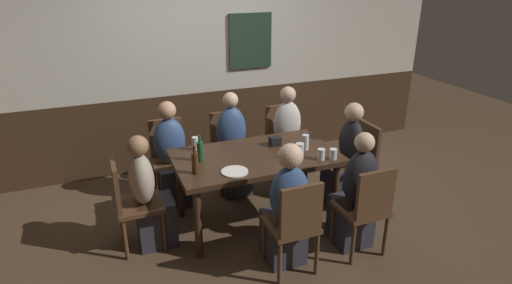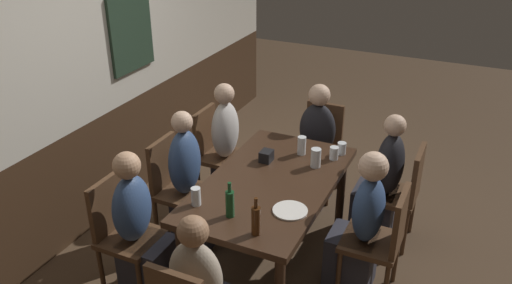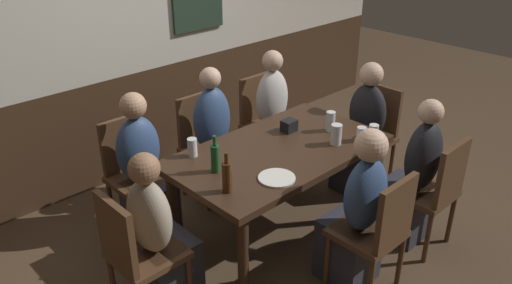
% 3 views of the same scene
% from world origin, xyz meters
% --- Properties ---
extents(ground_plane, '(12.00, 12.00, 0.00)m').
position_xyz_m(ground_plane, '(0.00, 0.00, 0.00)').
color(ground_plane, '#4C3826').
extents(wall_back, '(6.40, 0.13, 2.60)m').
position_xyz_m(wall_back, '(0.00, 1.65, 1.30)').
color(wall_back, '#3D2819').
rests_on(wall_back, ground_plane).
extents(dining_table, '(1.57, 0.90, 0.74)m').
position_xyz_m(dining_table, '(0.00, 0.00, 0.66)').
color(dining_table, '#382316').
rests_on(dining_table, ground_plane).
extents(chair_right_far, '(0.40, 0.40, 0.88)m').
position_xyz_m(chair_right_far, '(0.69, 0.86, 0.50)').
color(chair_right_far, '#513521').
rests_on(chair_right_far, ground_plane).
extents(chair_right_near, '(0.40, 0.40, 0.88)m').
position_xyz_m(chair_right_near, '(0.69, -0.86, 0.50)').
color(chair_right_near, '#513521').
rests_on(chair_right_near, ground_plane).
extents(chair_left_far, '(0.40, 0.40, 0.88)m').
position_xyz_m(chair_left_far, '(-0.69, 0.86, 0.50)').
color(chair_left_far, '#513521').
rests_on(chair_left_far, ground_plane).
extents(chair_head_east, '(0.40, 0.40, 0.88)m').
position_xyz_m(chair_head_east, '(1.20, 0.00, 0.50)').
color(chair_head_east, '#513521').
rests_on(chair_head_east, ground_plane).
extents(chair_mid_near, '(0.40, 0.40, 0.88)m').
position_xyz_m(chair_mid_near, '(0.00, -0.86, 0.50)').
color(chair_mid_near, '#513521').
rests_on(chair_mid_near, ground_plane).
extents(chair_mid_far, '(0.40, 0.40, 0.88)m').
position_xyz_m(chair_mid_far, '(0.00, 0.86, 0.50)').
color(chair_mid_far, '#513521').
rests_on(chair_mid_far, ground_plane).
extents(person_right_far, '(0.34, 0.37, 1.16)m').
position_xyz_m(person_right_far, '(0.69, 0.70, 0.49)').
color(person_right_far, '#2D2D38').
rests_on(person_right_far, ground_plane).
extents(person_right_near, '(0.34, 0.37, 1.14)m').
position_xyz_m(person_right_near, '(0.69, -0.70, 0.48)').
color(person_right_near, '#2D2D38').
rests_on(person_right_near, ground_plane).
extents(person_left_far, '(0.34, 0.37, 1.14)m').
position_xyz_m(person_left_far, '(-0.69, 0.70, 0.48)').
color(person_left_far, '#2D2D38').
rests_on(person_left_far, ground_plane).
extents(person_head_east, '(0.37, 0.34, 1.14)m').
position_xyz_m(person_head_east, '(1.04, 0.00, 0.48)').
color(person_head_east, '#2D2D38').
rests_on(person_head_east, ground_plane).
extents(person_mid_near, '(0.34, 0.37, 1.14)m').
position_xyz_m(person_mid_near, '(0.00, -0.70, 0.48)').
color(person_mid_near, '#2D2D38').
rests_on(person_mid_near, ground_plane).
extents(person_mid_far, '(0.34, 0.37, 1.17)m').
position_xyz_m(person_mid_far, '(-0.00, 0.70, 0.49)').
color(person_mid_far, '#2D2D38').
rests_on(person_mid_far, ground_plane).
extents(tumbler_water, '(0.08, 0.08, 0.15)m').
position_xyz_m(tumbler_water, '(0.35, -0.23, 0.81)').
color(tumbler_water, silver).
rests_on(tumbler_water, dining_table).
extents(tumbler_short, '(0.07, 0.07, 0.10)m').
position_xyz_m(tumbler_short, '(0.64, -0.35, 0.78)').
color(tumbler_short, silver).
rests_on(tumbler_short, dining_table).
extents(pint_glass_amber, '(0.07, 0.07, 0.11)m').
position_xyz_m(pint_glass_amber, '(0.53, -0.33, 0.79)').
color(pint_glass_amber, silver).
rests_on(pint_glass_amber, dining_table).
extents(pint_glass_pale, '(0.07, 0.07, 0.15)m').
position_xyz_m(pint_glass_pale, '(0.50, -0.06, 0.81)').
color(pint_glass_pale, silver).
rests_on(pint_glass_pale, dining_table).
extents(beer_glass_half, '(0.07, 0.07, 0.13)m').
position_xyz_m(beer_glass_half, '(-0.51, 0.34, 0.80)').
color(beer_glass_half, silver).
rests_on(beer_glass_half, dining_table).
extents(beer_bottle_green, '(0.06, 0.06, 0.26)m').
position_xyz_m(beer_bottle_green, '(-0.53, 0.06, 0.84)').
color(beer_bottle_green, '#194723').
rests_on(beer_bottle_green, dining_table).
extents(beer_bottle_brown, '(0.06, 0.06, 0.27)m').
position_xyz_m(beer_bottle_brown, '(-0.64, -0.18, 0.85)').
color(beer_bottle_brown, '#42230F').
rests_on(beer_bottle_brown, dining_table).
extents(plate_white_large, '(0.24, 0.24, 0.01)m').
position_xyz_m(plate_white_large, '(-0.31, -0.28, 0.75)').
color(plate_white_large, white).
rests_on(plate_white_large, dining_table).
extents(condiment_caddy, '(0.11, 0.09, 0.09)m').
position_xyz_m(condiment_caddy, '(0.27, 0.15, 0.79)').
color(condiment_caddy, black).
rests_on(condiment_caddy, dining_table).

